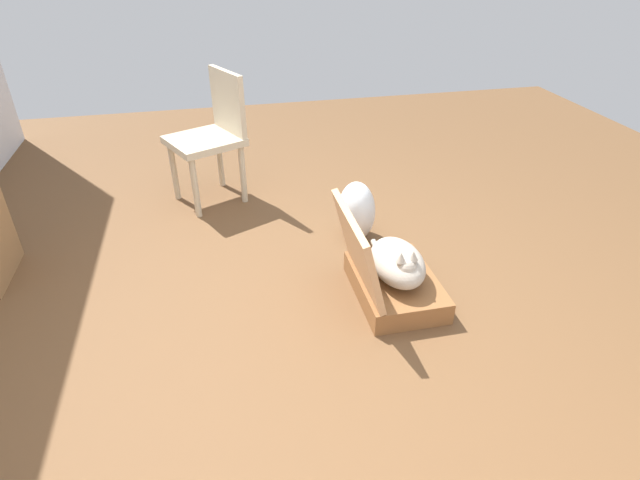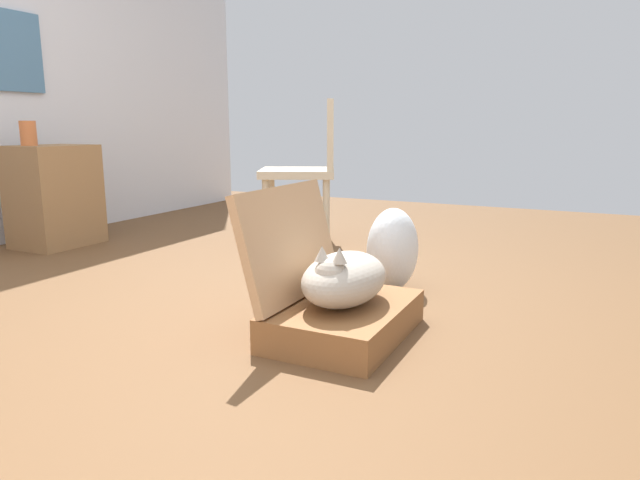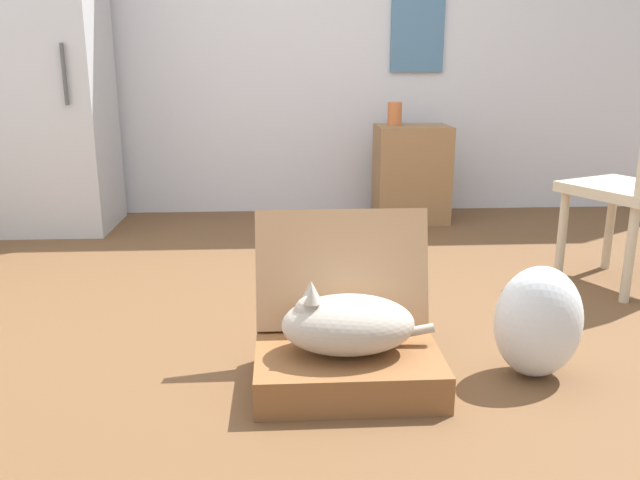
{
  "view_description": "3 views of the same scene",
  "coord_description": "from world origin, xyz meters",
  "px_view_note": "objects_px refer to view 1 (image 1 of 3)",
  "views": [
    {
      "loc": [
        -2.1,
        0.4,
        1.79
      ],
      "look_at": [
        0.11,
        -0.09,
        0.39
      ],
      "focal_mm": 28.63,
      "sensor_mm": 36.0,
      "label": 1
    },
    {
      "loc": [
        -1.78,
        -1.31,
        0.78
      ],
      "look_at": [
        0.36,
        -0.26,
        0.29
      ],
      "focal_mm": 31.66,
      "sensor_mm": 36.0,
      "label": 2
    },
    {
      "loc": [
        -0.16,
        -2.47,
        1.05
      ],
      "look_at": [
        -0.01,
        -0.08,
        0.4
      ],
      "focal_mm": 36.2,
      "sensor_mm": 36.0,
      "label": 3
    }
  ],
  "objects_px": {
    "cat": "(398,262)",
    "chair": "(213,133)",
    "plastic_bag_white": "(357,211)",
    "suitcase_base": "(395,286)"
  },
  "relations": [
    {
      "from": "cat",
      "to": "chair",
      "type": "xyz_separation_m",
      "value": [
        1.46,
        0.9,
        0.29
      ]
    },
    {
      "from": "cat",
      "to": "plastic_bag_white",
      "type": "bearing_deg",
      "value": 3.48
    },
    {
      "from": "chair",
      "to": "suitcase_base",
      "type": "bearing_deg",
      "value": 6.6
    },
    {
      "from": "suitcase_base",
      "to": "chair",
      "type": "xyz_separation_m",
      "value": [
        1.46,
        0.9,
        0.45
      ]
    },
    {
      "from": "suitcase_base",
      "to": "plastic_bag_white",
      "type": "relative_size",
      "value": 1.56
    },
    {
      "from": "suitcase_base",
      "to": "chair",
      "type": "relative_size",
      "value": 0.66
    },
    {
      "from": "cat",
      "to": "plastic_bag_white",
      "type": "relative_size",
      "value": 1.31
    },
    {
      "from": "suitcase_base",
      "to": "cat",
      "type": "bearing_deg",
      "value": 177.62
    },
    {
      "from": "suitcase_base",
      "to": "chair",
      "type": "bearing_deg",
      "value": 31.73
    },
    {
      "from": "suitcase_base",
      "to": "chair",
      "type": "distance_m",
      "value": 1.77
    }
  ]
}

